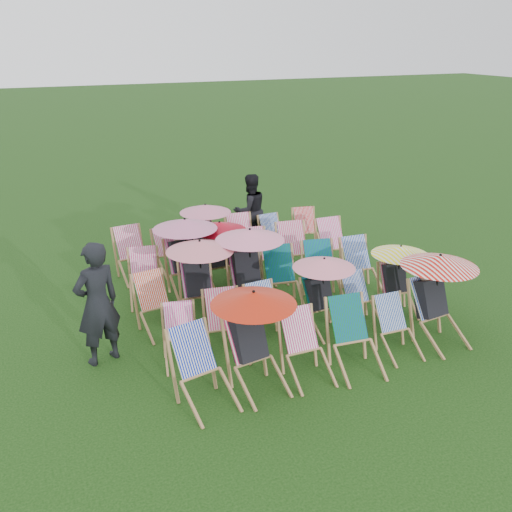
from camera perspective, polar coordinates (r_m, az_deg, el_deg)
name	(u,v)px	position (r m, az deg, el deg)	size (l,w,h in m)	color
ground	(268,308)	(10.34, 1.19, -5.21)	(100.00, 100.00, 0.00)	black
deckchair_0	(203,371)	(7.65, -5.28, -11.34)	(0.84, 1.04, 1.01)	#9F764A
deckchair_1	(255,339)	(7.84, -0.11, -8.34)	(1.18, 1.27, 1.40)	#9F764A
deckchair_2	(307,348)	(8.21, 5.09, -9.17)	(0.62, 0.87, 0.93)	#9F764A
deckchair_3	(356,338)	(8.47, 9.94, -8.12)	(0.75, 0.98, 1.01)	#9F764A
deckchair_4	(398,328)	(9.04, 14.04, -7.01)	(0.59, 0.80, 0.85)	#9F764A
deckchair_5	(438,298)	(9.43, 17.79, -4.01)	(1.20, 1.28, 1.42)	#9F764A
deckchair_6	(181,337)	(8.63, -7.52, -8.03)	(0.68, 0.85, 0.83)	#9F764A
deckchair_7	(226,326)	(8.74, -3.05, -7.05)	(0.74, 0.94, 0.94)	#9F764A
deckchair_8	(269,315)	(9.14, 1.29, -5.93)	(0.64, 0.85, 0.87)	#9F764A
deckchair_9	(324,294)	(9.43, 6.80, -3.76)	(1.03, 1.09, 1.22)	#9F764A
deckchair_10	(362,300)	(9.86, 10.51, -4.36)	(0.55, 0.76, 0.82)	#9F764A
deckchair_11	(398,278)	(10.29, 14.04, -2.18)	(1.01, 1.07, 1.19)	#9F764A
deckchair_12	(158,305)	(9.54, -9.82, -4.85)	(0.74, 0.93, 0.93)	#9F764A
deckchair_13	(200,279)	(9.76, -5.65, -2.32)	(1.16, 1.22, 1.37)	#9F764A
deckchair_14	(249,268)	(10.05, -0.67, -1.24)	(1.22, 1.28, 1.45)	#9F764A
deckchair_15	(283,279)	(10.26, 2.70, -2.33)	(0.81, 1.02, 1.02)	#9F764A
deckchair_16	(323,273)	(10.58, 6.75, -1.71)	(0.83, 1.04, 1.02)	#9F764A
deckchair_17	(362,266)	(11.05, 10.57, -1.04)	(0.69, 0.93, 0.97)	#9F764A
deckchair_18	(145,278)	(10.61, -11.04, -2.14)	(0.76, 0.95, 0.93)	#9F764A
deckchair_19	(186,255)	(10.74, -7.04, 0.06)	(1.20, 1.26, 1.43)	#9F764A
deckchair_20	(220,253)	(11.06, -3.62, 0.31)	(1.06, 1.11, 1.25)	#9F764A
deckchair_21	(256,257)	(11.30, 0.01, -0.10)	(0.77, 0.98, 0.98)	#9F764A
deckchair_22	(296,252)	(11.54, 4.01, 0.44)	(0.82, 1.04, 1.03)	#9F764A
deckchair_23	(336,246)	(11.98, 8.04, 1.00)	(0.69, 0.95, 1.00)	#9F764A
deckchair_24	(134,255)	(11.67, -12.12, 0.13)	(0.75, 0.97, 0.99)	#9F764A
deckchair_25	(170,252)	(11.87, -8.57, 0.42)	(0.68, 0.86, 0.86)	#9F764A
deckchair_26	(206,234)	(12.11, -5.05, 2.24)	(1.08, 1.13, 1.28)	#9F764A
deckchair_27	(243,240)	(12.24, -1.33, 1.60)	(0.74, 0.96, 0.98)	#9F764A
deckchair_28	(275,236)	(12.67, 1.94, 1.99)	(0.61, 0.82, 0.85)	#9F764A
deckchair_29	(308,230)	(13.04, 5.18, 2.57)	(0.73, 0.91, 0.89)	#9F764A
person_left	(97,304)	(8.65, -15.59, -4.61)	(0.70, 0.46, 1.91)	black
person_rear	(250,210)	(13.09, -0.60, 4.58)	(0.82, 0.64, 1.69)	black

